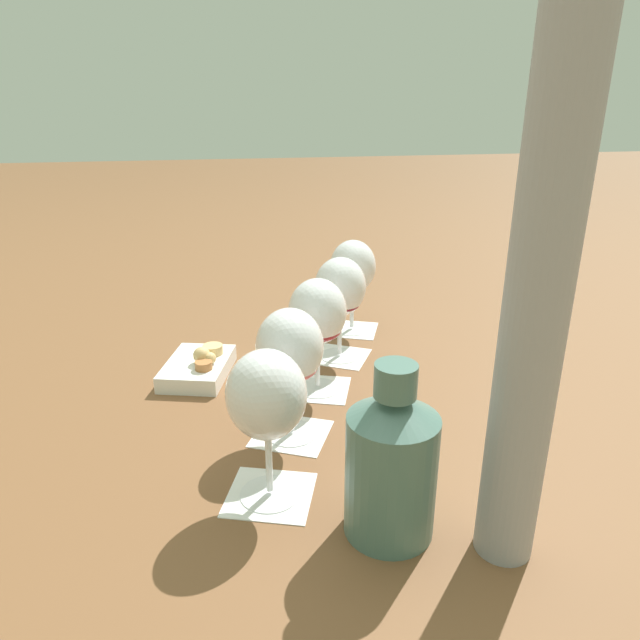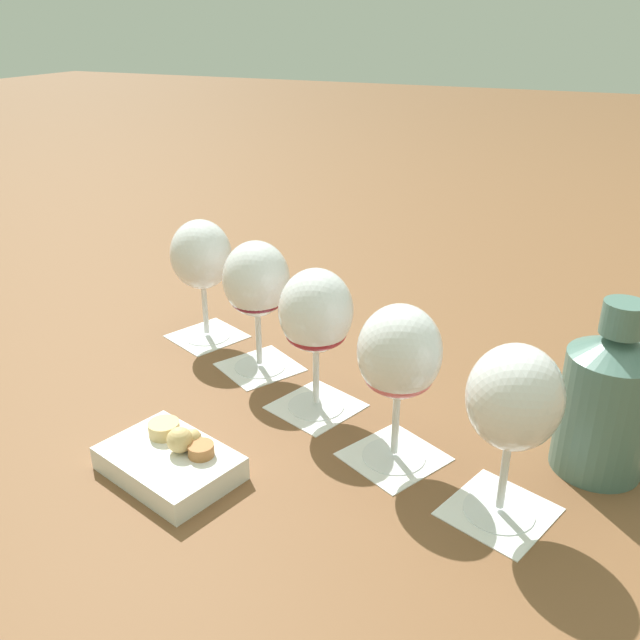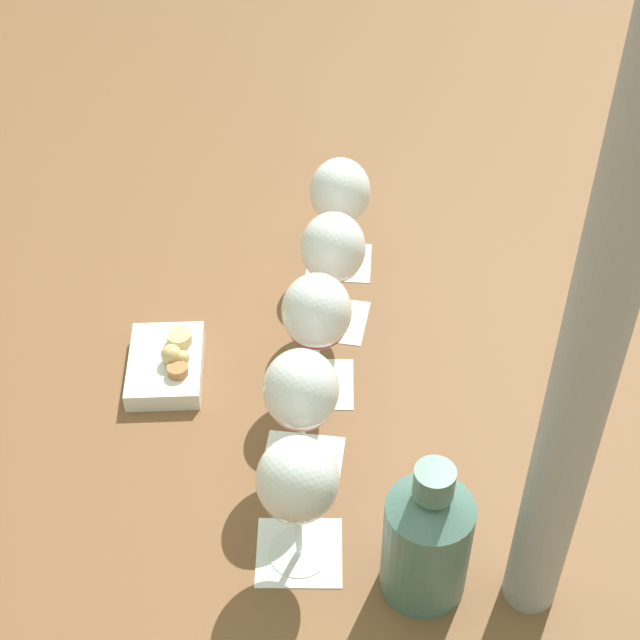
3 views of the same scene
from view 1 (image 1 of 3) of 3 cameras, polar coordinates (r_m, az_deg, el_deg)
The scene contains 14 objects.
ground_plane at distance 0.91m, azimuth -0.15°, elevation -7.14°, with size 8.00×8.00×0.00m, color brown.
tasting_card_0 at distance 0.70m, azimuth -5.01°, elevation -16.95°, with size 0.12×0.12×0.00m.
tasting_card_1 at distance 0.80m, azimuth -2.87°, elevation -11.26°, with size 0.13×0.13×0.00m.
tasting_card_2 at distance 0.91m, azimuth -0.03°, elevation -6.84°, with size 0.12×0.12×0.00m.
tasting_card_3 at distance 1.03m, azimuth 1.93°, elevation -3.62°, with size 0.13×0.13×0.00m.
tasting_card_4 at distance 1.14m, azimuth 3.17°, elevation -0.93°, with size 0.12×0.13×0.00m.
wine_glass_0 at distance 0.63m, azimuth -5.36°, elevation -8.10°, with size 0.09×0.09×0.18m.
wine_glass_1 at distance 0.74m, azimuth -3.04°, elevation -3.24°, with size 0.09×0.09×0.18m.
wine_glass_2 at distance 0.86m, azimuth -0.03°, elevation 0.36°, with size 0.09×0.09×0.18m.
wine_glass_3 at distance 0.98m, azimuth 2.02°, elevation 2.90°, with size 0.09×0.09×0.18m.
wine_glass_4 at distance 1.10m, azimuth 3.29°, elevation 4.97°, with size 0.09×0.09×0.18m.
ceramic_vase at distance 0.60m, azimuth 7.14°, elevation -13.93°, with size 0.09×0.09×0.19m.
snack_dish at distance 0.97m, azimuth -12.00°, elevation -4.56°, with size 0.16×0.13×0.05m.
umbrella_pole at distance 0.50m, azimuth 24.58°, elevation 26.92°, with size 0.06×0.06×0.99m.
Camera 1 is at (-0.78, 0.16, 0.43)m, focal length 32.00 mm.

